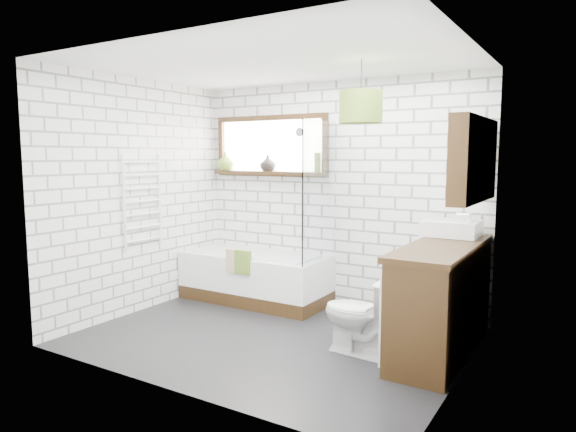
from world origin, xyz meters
The scene contains 22 objects.
floor centered at (0.00, 0.00, -0.01)m, with size 3.40×2.60×0.01m, color black.
ceiling centered at (0.00, 0.00, 2.50)m, with size 3.40×2.60×0.01m, color white.
wall_back centered at (0.00, 1.30, 1.25)m, with size 3.40×0.01×2.50m, color white.
wall_front centered at (0.00, -1.30, 1.25)m, with size 3.40×0.01×2.50m, color white.
wall_left centered at (-1.70, 0.00, 1.25)m, with size 0.01×2.60×2.50m, color white.
wall_right centered at (1.70, 0.00, 1.25)m, with size 0.01×2.60×2.50m, color white.
window centered at (-0.85, 1.26, 1.80)m, with size 1.52×0.16×0.68m, color black.
towel_radiator centered at (-1.66, 0.00, 1.20)m, with size 0.06×0.52×1.00m, color white.
mirror_cabinet centered at (1.62, 0.60, 1.65)m, with size 0.16×1.20×0.70m, color black.
shower_riser centered at (-0.40, 1.26, 1.35)m, with size 0.02×0.02×1.30m, color silver.
bathtub centered at (-0.84, 0.92, 0.28)m, with size 1.71×0.75×0.55m, color white.
shower_screen centered at (0.00, 0.92, 1.30)m, with size 0.02×0.72×1.50m, color white.
towel_green centered at (-0.73, 0.55, 0.53)m, with size 0.19×0.05×0.26m, color #567723.
towel_beige centered at (-0.85, 0.55, 0.53)m, with size 0.20×0.05×0.26m, color tan.
vanity centered at (1.44, 0.47, 0.47)m, with size 0.53×1.64×0.94m, color black.
basin centered at (1.38, 0.97, 1.01)m, with size 0.49×0.43×0.14m, color white.
tap centered at (1.54, 0.97, 1.08)m, with size 0.03×0.03×0.17m, color silver.
toilet centered at (0.87, 0.05, 0.35)m, with size 0.68×0.39×0.69m, color white.
vase_olive centered at (-1.50, 1.23, 1.59)m, with size 0.22×0.22×0.23m, color olive.
vase_dark centered at (-0.86, 1.23, 1.58)m, with size 0.19×0.19×0.19m, color black.
bottle centered at (-0.20, 1.23, 1.59)m, with size 0.07×0.07×0.22m, color olive.
pendant centered at (0.74, 0.27, 2.10)m, with size 0.37×0.37×0.27m, color #567723.
Camera 1 is at (2.53, -3.88, 1.68)m, focal length 32.00 mm.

